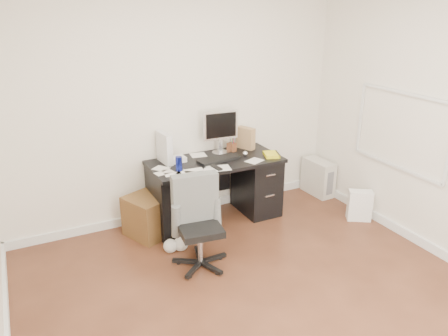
{
  "coord_description": "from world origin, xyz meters",
  "views": [
    {
      "loc": [
        -1.68,
        -2.55,
        2.44
      ],
      "look_at": [
        0.19,
        1.2,
        0.83
      ],
      "focal_mm": 35.0,
      "sensor_mm": 36.0,
      "label": 1
    }
  ],
  "objects_px": {
    "lcd_monitor": "(220,132)",
    "pc_tower": "(318,177)",
    "wicker_basket": "(150,215)",
    "keyboard": "(219,159)",
    "office_chair": "(200,224)",
    "desk": "(216,188)"
  },
  "relations": [
    {
      "from": "pc_tower",
      "to": "wicker_basket",
      "type": "bearing_deg",
      "value": 178.01
    },
    {
      "from": "desk",
      "to": "lcd_monitor",
      "type": "relative_size",
      "value": 2.84
    },
    {
      "from": "keyboard",
      "to": "pc_tower",
      "type": "bearing_deg",
      "value": -5.92
    },
    {
      "from": "wicker_basket",
      "to": "keyboard",
      "type": "bearing_deg",
      "value": -2.79
    },
    {
      "from": "desk",
      "to": "keyboard",
      "type": "bearing_deg",
      "value": -44.71
    },
    {
      "from": "wicker_basket",
      "to": "pc_tower",
      "type": "bearing_deg",
      "value": 1.29
    },
    {
      "from": "desk",
      "to": "office_chair",
      "type": "distance_m",
      "value": 0.99
    },
    {
      "from": "keyboard",
      "to": "desk",
      "type": "bearing_deg",
      "value": 125.85
    },
    {
      "from": "lcd_monitor",
      "to": "wicker_basket",
      "type": "xyz_separation_m",
      "value": [
        -0.95,
        -0.17,
        -0.79
      ]
    },
    {
      "from": "desk",
      "to": "wicker_basket",
      "type": "distance_m",
      "value": 0.82
    },
    {
      "from": "keyboard",
      "to": "wicker_basket",
      "type": "height_order",
      "value": "keyboard"
    },
    {
      "from": "lcd_monitor",
      "to": "office_chair",
      "type": "relative_size",
      "value": 0.58
    },
    {
      "from": "desk",
      "to": "wicker_basket",
      "type": "bearing_deg",
      "value": 179.22
    },
    {
      "from": "office_chair",
      "to": "pc_tower",
      "type": "height_order",
      "value": "office_chair"
    },
    {
      "from": "wicker_basket",
      "to": "lcd_monitor",
      "type": "bearing_deg",
      "value": 9.91
    },
    {
      "from": "lcd_monitor",
      "to": "pc_tower",
      "type": "bearing_deg",
      "value": -0.63
    },
    {
      "from": "keyboard",
      "to": "wicker_basket",
      "type": "bearing_deg",
      "value": 167.76
    },
    {
      "from": "keyboard",
      "to": "pc_tower",
      "type": "distance_m",
      "value": 1.61
    },
    {
      "from": "wicker_basket",
      "to": "office_chair",
      "type": "bearing_deg",
      "value": -73.49
    },
    {
      "from": "desk",
      "to": "lcd_monitor",
      "type": "distance_m",
      "value": 0.66
    },
    {
      "from": "lcd_monitor",
      "to": "pc_tower",
      "type": "xyz_separation_m",
      "value": [
        1.39,
        -0.11,
        -0.78
      ]
    },
    {
      "from": "lcd_monitor",
      "to": "office_chair",
      "type": "distance_m",
      "value": 1.34
    }
  ]
}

